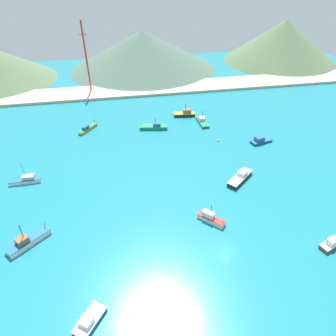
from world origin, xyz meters
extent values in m
cube|color=teal|center=(0.00, 30.00, -0.25)|extent=(260.00, 280.00, 0.50)
cube|color=silver|center=(-45.73, 11.28, 0.65)|extent=(9.84, 8.91, 1.30)
cube|color=#1E669E|center=(-45.73, 11.28, 1.40)|extent=(10.04, 9.09, 0.20)
cube|color=brown|center=(-46.73, 10.45, 2.19)|extent=(3.45, 3.39, 1.39)
cylinder|color=#4C3823|center=(-42.15, 14.28, 2.20)|extent=(0.64, 0.56, 1.74)
cylinder|color=#4C3823|center=(-46.32, 10.79, 4.82)|extent=(0.20, 0.20, 3.85)
cube|color=#198466|center=(-7.65, 63.56, 0.59)|extent=(11.19, 4.85, 1.17)
cube|color=#238C5B|center=(-7.65, 63.56, 1.27)|extent=(11.42, 4.95, 0.20)
cube|color=#28568C|center=(-6.32, 63.34, 1.98)|extent=(3.29, 2.79, 1.22)
cylinder|color=#4C3823|center=(-12.46, 64.36, 1.99)|extent=(0.68, 0.23, 1.58)
cylinder|color=#4C3823|center=(-6.90, 63.44, 3.73)|extent=(0.17, 0.17, 2.28)
cube|color=#232328|center=(13.44, 25.21, 0.64)|extent=(10.04, 9.14, 1.28)
cube|color=white|center=(13.44, 25.21, 1.38)|extent=(10.24, 9.32, 0.20)
cube|color=beige|center=(14.45, 26.05, 2.05)|extent=(3.75, 3.67, 1.14)
cylinder|color=#4C3823|center=(14.00, 25.67, 4.05)|extent=(0.16, 0.16, 2.86)
cube|color=silver|center=(-51.28, 36.62, 0.51)|extent=(9.13, 2.97, 1.01)
cube|color=#1E669E|center=(-51.28, 36.62, 1.11)|extent=(9.31, 3.03, 0.20)
cube|color=#B2ADA3|center=(-50.14, 36.64, 1.72)|extent=(3.60, 2.15, 1.02)
cylinder|color=#4C3823|center=(-50.86, 36.63, 4.44)|extent=(0.11, 0.11, 4.43)
cube|color=orange|center=(-33.33, 67.16, 0.48)|extent=(7.25, 8.75, 0.95)
cube|color=#238C5B|center=(-33.33, 67.16, 1.05)|extent=(7.39, 8.92, 0.20)
cube|color=#28568C|center=(-34.06, 66.20, 1.77)|extent=(2.87, 3.17, 1.23)
cylinder|color=#4C3823|center=(-30.74, 70.59, 1.62)|extent=(0.44, 0.53, 1.30)
cube|color=#232328|center=(7.15, 72.58, 0.61)|extent=(9.22, 3.66, 1.21)
cube|color=gold|center=(7.15, 72.58, 1.31)|extent=(9.40, 3.74, 0.20)
cube|color=brown|center=(8.26, 72.46, 2.21)|extent=(3.75, 2.42, 1.59)
cylinder|color=#4C3823|center=(7.55, 72.53, 4.34)|extent=(0.16, 0.16, 2.67)
cube|color=#14478C|center=(29.94, 45.47, 0.37)|extent=(8.47, 4.80, 0.75)
cube|color=#1E669E|center=(29.94, 45.47, 0.85)|extent=(8.63, 4.90, 0.20)
cube|color=#28568C|center=(28.97, 45.24, 1.70)|extent=(3.77, 2.98, 1.52)
cube|color=brown|center=(12.93, 64.26, 0.41)|extent=(3.24, 9.34, 0.82)
cube|color=#238C5B|center=(12.93, 64.26, 0.92)|extent=(3.31, 9.53, 0.20)
cube|color=beige|center=(12.90, 65.42, 1.62)|extent=(2.32, 2.72, 1.19)
cylinder|color=#4C3823|center=(13.05, 60.09, 1.40)|extent=(0.13, 0.51, 1.13)
cylinder|color=#4C3823|center=(12.92, 64.88, 3.83)|extent=(0.19, 0.19, 3.24)
cube|color=silver|center=(-0.53, 10.01, 0.55)|extent=(6.63, 6.72, 1.09)
cube|color=red|center=(-0.53, 10.01, 1.19)|extent=(6.77, 6.86, 0.20)
cube|color=silver|center=(-1.18, 10.67, 2.05)|extent=(3.30, 3.32, 1.51)
cylinder|color=#4C3823|center=(1.78, 7.64, 1.86)|extent=(0.53, 0.54, 1.48)
cylinder|color=#4C3823|center=(-0.74, 10.22, 4.16)|extent=(0.15, 0.15, 2.71)
cube|color=brown|center=(25.30, -3.03, 0.46)|extent=(6.94, 4.37, 0.93)
cube|color=white|center=(25.30, -3.03, 1.03)|extent=(7.08, 4.46, 0.20)
cube|color=silver|center=(24.53, -3.31, 1.82)|extent=(2.19, 2.22, 1.37)
cube|color=#1E5BA8|center=(-30.92, -11.01, 0.43)|extent=(6.48, 7.22, 0.86)
cube|color=white|center=(-30.92, -11.01, 0.96)|extent=(6.61, 7.37, 0.20)
cube|color=silver|center=(-31.42, -11.68, 1.64)|extent=(3.07, 3.01, 1.16)
cylinder|color=#4C3823|center=(-29.12, -8.59, 1.47)|extent=(0.41, 0.49, 1.18)
sphere|color=gold|center=(14.64, 49.22, 0.16)|extent=(0.89, 0.89, 0.89)
cube|color=#C6B793|center=(0.00, 105.56, 0.60)|extent=(247.00, 17.38, 1.20)
cone|color=#4C6656|center=(-1.94, 142.17, 10.81)|extent=(87.02, 87.02, 21.63)
cone|color=#56704C|center=(86.43, 140.23, 12.61)|extent=(71.03, 71.03, 25.21)
cylinder|color=#B7332D|center=(-32.75, 107.84, 16.77)|extent=(0.80, 0.80, 33.54)
cylinder|color=#B7332D|center=(-32.75, 107.84, 27.50)|extent=(3.35, 0.40, 0.40)
cylinder|color=#B7332D|center=(-32.75, 107.84, 20.80)|extent=(0.40, 2.68, 0.40)
camera|label=1|loc=(-21.93, -42.38, 56.54)|focal=31.98mm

